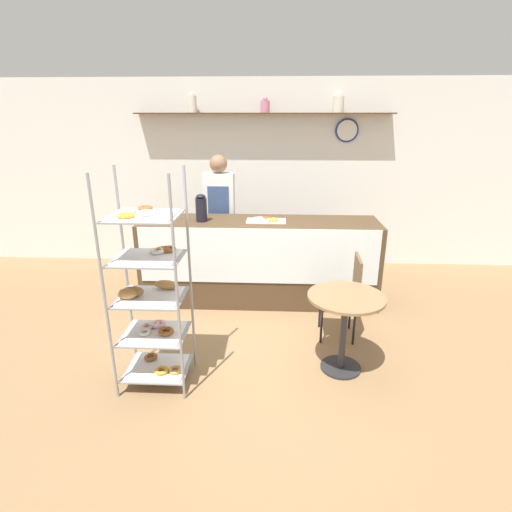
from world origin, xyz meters
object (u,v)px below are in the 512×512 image
(donut_tray_counter, at_px, (264,220))
(cafe_table, at_px, (345,315))
(person_worker, at_px, (220,214))
(coffee_carafe, at_px, (201,208))
(pastry_rack, at_px, (151,294))
(cafe_chair, at_px, (347,289))

(donut_tray_counter, bearing_deg, cafe_table, -62.04)
(person_worker, distance_m, coffee_carafe, 0.68)
(person_worker, bearing_deg, donut_tray_counter, -44.90)
(pastry_rack, distance_m, cafe_chair, 1.94)
(person_worker, relative_size, cafe_chair, 1.96)
(coffee_carafe, bearing_deg, donut_tray_counter, 2.13)
(cafe_table, distance_m, coffee_carafe, 2.12)
(pastry_rack, height_order, person_worker, pastry_rack)
(cafe_chair, bearing_deg, person_worker, -131.33)
(pastry_rack, distance_m, person_worker, 2.28)
(person_worker, bearing_deg, pastry_rack, -96.68)
(coffee_carafe, bearing_deg, cafe_chair, -26.74)
(pastry_rack, bearing_deg, donut_tray_counter, 62.17)
(pastry_rack, height_order, coffee_carafe, pastry_rack)
(pastry_rack, bearing_deg, cafe_chair, 25.27)
(person_worker, distance_m, cafe_table, 2.47)
(pastry_rack, xyz_separation_m, donut_tray_counter, (0.87, 1.65, 0.21))
(donut_tray_counter, bearing_deg, person_worker, 135.10)
(pastry_rack, relative_size, coffee_carafe, 5.68)
(cafe_table, xyz_separation_m, cafe_chair, (0.11, 0.58, -0.01))
(pastry_rack, height_order, donut_tray_counter, pastry_rack)
(cafe_table, relative_size, coffee_carafe, 2.28)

